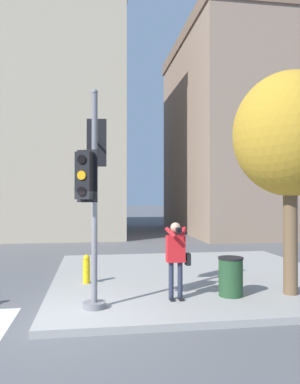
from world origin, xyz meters
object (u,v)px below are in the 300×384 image
(street_tree, at_px, (290,135))
(trash_bin, at_px, (231,276))
(fire_hydrant, at_px, (86,269))
(person_photographer, at_px, (176,253))
(traffic_signal_pole, at_px, (92,183))

(street_tree, height_order, trash_bin, street_tree)
(street_tree, relative_size, fire_hydrant, 6.96)
(fire_hydrant, distance_m, trash_bin, 3.70)
(person_photographer, xyz_separation_m, street_tree, (2.72, 0.05, 2.67))
(traffic_signal_pole, relative_size, street_tree, 0.86)
(traffic_signal_pole, height_order, street_tree, street_tree)
(fire_hydrant, relative_size, trash_bin, 0.84)
(traffic_signal_pole, xyz_separation_m, fire_hydrant, (-0.16, 2.18, -2.17))
(person_photographer, bearing_deg, traffic_signal_pole, -169.36)
(traffic_signal_pole, bearing_deg, fire_hydrant, 94.07)
(street_tree, relative_size, trash_bin, 5.88)
(person_photographer, relative_size, street_tree, 0.33)
(person_photographer, bearing_deg, fire_hydrant, 137.09)
(traffic_signal_pole, height_order, fire_hydrant, traffic_signal_pole)
(street_tree, height_order, fire_hydrant, street_tree)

